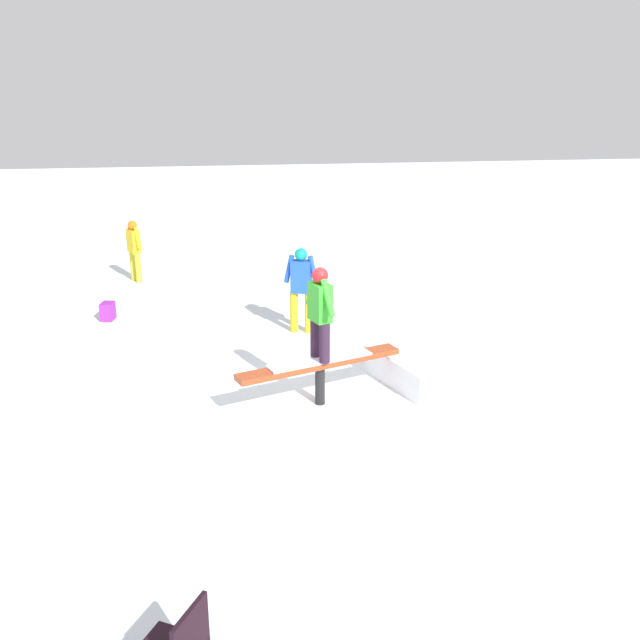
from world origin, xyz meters
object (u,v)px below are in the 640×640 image
main_rider_on_rail (320,316)px  bystander_blue (301,286)px  bystander_yellow (134,248)px  rail_feature (320,367)px  backpack_on_snow (108,311)px

main_rider_on_rail → bystander_blue: main_rider_on_rail is taller
main_rider_on_rail → bystander_yellow: 7.72m
rail_feature → bystander_blue: (-0.12, -3.05, 0.32)m
bystander_blue → backpack_on_snow: (3.57, -1.22, -0.70)m
main_rider_on_rail → bystander_blue: bearing=-111.5°
main_rider_on_rail → backpack_on_snow: (3.45, -4.27, -1.13)m
bystander_blue → backpack_on_snow: bearing=179.3°
bystander_blue → bystander_yellow: 5.16m
bystander_blue → backpack_on_snow: bystander_blue is taller
rail_feature → bystander_yellow: 7.71m
main_rider_on_rail → backpack_on_snow: 5.61m
main_rider_on_rail → backpack_on_snow: main_rider_on_rail is taller
bystander_yellow → backpack_on_snow: (0.28, 2.75, -0.61)m
main_rider_on_rail → bystander_yellow: size_ratio=1.11×
backpack_on_snow → main_rider_on_rail: bearing=51.1°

